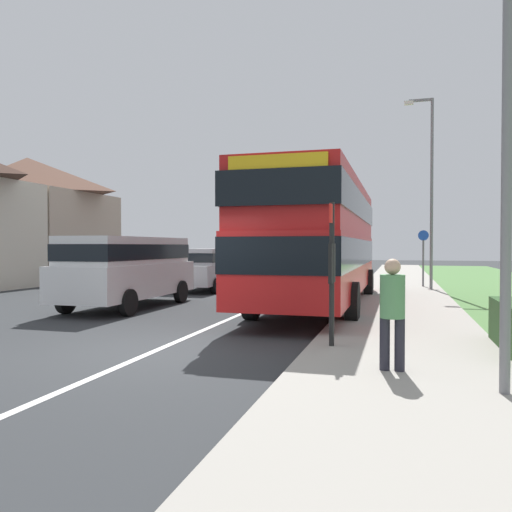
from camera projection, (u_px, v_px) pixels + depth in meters
name	position (u px, v px, depth m)	size (l,w,h in m)	color
ground_plane	(154.00, 351.00, 8.80)	(120.00, 120.00, 0.00)	#2D3033
lane_marking_centre	(269.00, 302.00, 16.49)	(0.14, 60.00, 0.01)	silver
pavement_near_side	(402.00, 313.00, 13.41)	(3.20, 68.00, 0.12)	#9E998E
double_decker_bus	(320.00, 236.00, 15.16)	(2.80, 11.22, 3.70)	red
parked_van_white	(128.00, 266.00, 15.01)	(2.11, 5.32, 2.11)	silver
parked_car_silver	(207.00, 268.00, 20.89)	(1.88, 4.54, 1.74)	#B7B7BC
parked_car_red	(241.00, 264.00, 25.74)	(1.98, 4.14, 1.66)	#B21E1E
pedestrian_at_stop	(392.00, 309.00, 6.94)	(0.34, 0.34, 1.67)	#23232D
bus_stop_sign	(332.00, 264.00, 8.66)	(0.09, 0.52, 2.60)	black
cycle_route_sign	(423.00, 256.00, 21.49)	(0.44, 0.08, 2.52)	slate
street_lamp_mid	(429.00, 182.00, 20.12)	(1.14, 0.20, 7.75)	slate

